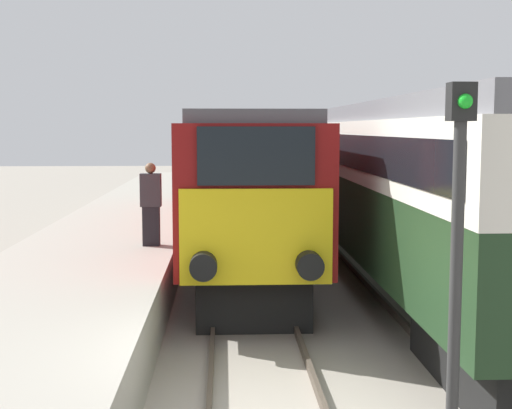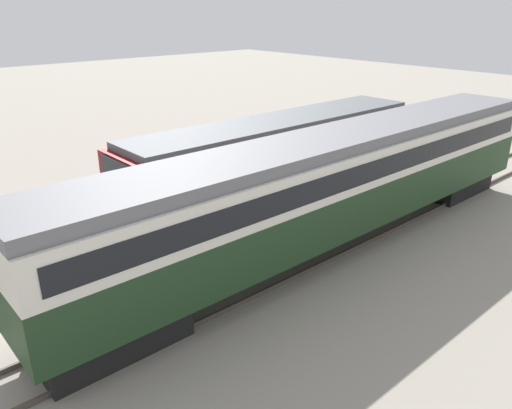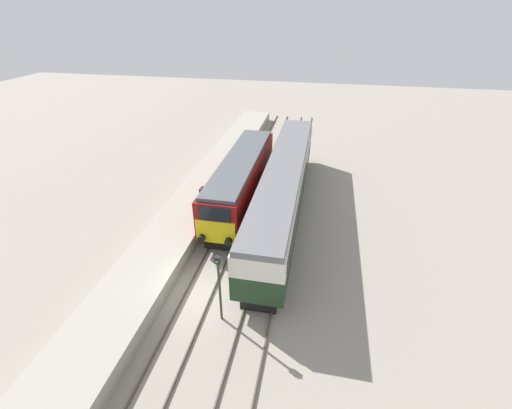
% 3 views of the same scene
% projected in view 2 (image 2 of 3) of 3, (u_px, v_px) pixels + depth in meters
% --- Properties ---
extents(ground_plane, '(120.00, 120.00, 0.00)m').
position_uv_depth(ground_plane, '(18.00, 306.00, 14.02)').
color(ground_plane, gray).
extents(platform_left, '(3.50, 50.00, 1.03)m').
position_uv_depth(platform_left, '(187.00, 192.00, 21.02)').
color(platform_left, '#9E998C').
rests_on(platform_left, ground_plane).
extents(rails_near_track, '(1.51, 60.00, 0.14)m').
position_uv_depth(rails_near_track, '(170.00, 250.00, 17.06)').
color(rails_near_track, '#4C4238').
rests_on(rails_near_track, ground_plane).
extents(rails_far_track, '(1.50, 60.00, 0.14)m').
position_uv_depth(rails_far_track, '(232.00, 289.00, 14.69)').
color(rails_far_track, '#4C4238').
rests_on(rails_far_track, ground_plane).
extents(locomotive, '(2.70, 13.92, 3.86)m').
position_uv_depth(locomotive, '(279.00, 162.00, 19.44)').
color(locomotive, black).
rests_on(locomotive, ground_plane).
extents(passenger_carriage, '(2.75, 20.89, 4.04)m').
position_uv_depth(passenger_carriage, '(335.00, 180.00, 16.52)').
color(passenger_carriage, black).
rests_on(passenger_carriage, ground_plane).
extents(person_on_platform, '(0.44, 0.26, 1.77)m').
position_uv_depth(person_on_platform, '(186.00, 171.00, 19.15)').
color(person_on_platform, black).
rests_on(person_on_platform, platform_left).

